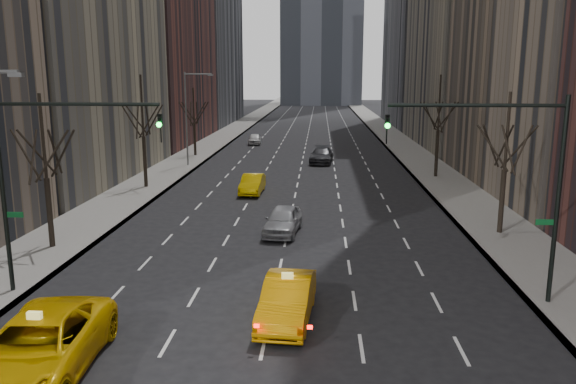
# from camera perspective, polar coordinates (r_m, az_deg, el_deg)

# --- Properties ---
(sidewalk_left) EXTENTS (4.50, 320.00, 0.15)m
(sidewalk_left) POSITION_cam_1_polar(r_m,az_deg,el_deg) (80.89, -6.81, 5.48)
(sidewalk_left) COLOR slate
(sidewalk_left) RESTS_ON ground
(sidewalk_right) EXTENTS (4.50, 320.00, 0.15)m
(sidewalk_right) POSITION_cam_1_polar(r_m,az_deg,el_deg) (80.35, 10.75, 5.31)
(sidewalk_right) COLOR slate
(sidewalk_right) RESTS_ON ground
(tree_lw_b) EXTENTS (3.36, 3.50, 7.82)m
(tree_lw_b) POSITION_cam_1_polar(r_m,az_deg,el_deg) (30.90, -23.32, 1.28)
(tree_lw_b) COLOR black
(tree_lw_b) RESTS_ON ground
(tree_lw_c) EXTENTS (3.36, 3.50, 8.74)m
(tree_lw_c) POSITION_cam_1_polar(r_m,az_deg,el_deg) (45.58, -14.45, 5.36)
(tree_lw_c) COLOR black
(tree_lw_c) RESTS_ON ground
(tree_lw_d) EXTENTS (3.36, 3.50, 7.36)m
(tree_lw_d) POSITION_cam_1_polar(r_m,az_deg,el_deg) (62.94, -9.50, 6.81)
(tree_lw_d) COLOR black
(tree_lw_d) RESTS_ON ground
(tree_rw_b) EXTENTS (3.36, 3.50, 7.82)m
(tree_rw_b) POSITION_cam_1_polar(r_m,az_deg,el_deg) (33.21, 21.12, 2.12)
(tree_rw_b) COLOR black
(tree_rw_b) RESTS_ON ground
(tree_rw_c) EXTENTS (3.36, 3.50, 8.74)m
(tree_rw_c) POSITION_cam_1_polar(r_m,az_deg,el_deg) (50.46, 14.98, 5.92)
(tree_rw_c) COLOR black
(tree_rw_c) RESTS_ON ground
(traffic_mast_left) EXTENTS (6.69, 0.39, 8.00)m
(traffic_mast_left) POSITION_cam_1_polar(r_m,az_deg,el_deg) (24.05, -23.77, 2.78)
(traffic_mast_left) COLOR black
(traffic_mast_left) RESTS_ON ground
(traffic_mast_right) EXTENTS (6.69, 0.39, 8.00)m
(traffic_mast_right) POSITION_cam_1_polar(r_m,az_deg,el_deg) (22.65, 22.07, 2.42)
(traffic_mast_right) COLOR black
(traffic_mast_right) RESTS_ON ground
(streetlight_far) EXTENTS (2.83, 0.22, 9.00)m
(streetlight_far) POSITION_cam_1_polar(r_m,az_deg,el_deg) (55.73, -9.97, 8.29)
(streetlight_far) COLOR slate
(streetlight_far) RESTS_ON ground
(taxi_suv) EXTENTS (3.41, 6.77, 1.84)m
(taxi_suv) POSITION_cam_1_polar(r_m,az_deg,el_deg) (18.77, -24.06, -14.26)
(taxi_suv) COLOR #DCA904
(taxi_suv) RESTS_ON ground
(taxi_sedan) EXTENTS (2.09, 5.00, 1.61)m
(taxi_sedan) POSITION_cam_1_polar(r_m,az_deg,el_deg) (20.87, -0.06, -10.85)
(taxi_sedan) COLOR orange
(taxi_sedan) RESTS_ON ground
(silver_sedan_ahead) EXTENTS (2.30, 4.67, 1.53)m
(silver_sedan_ahead) POSITION_cam_1_polar(r_m,az_deg,el_deg) (31.90, -0.52, -2.87)
(silver_sedan_ahead) COLOR #95969C
(silver_sedan_ahead) RESTS_ON ground
(far_taxi) EXTENTS (1.67, 4.41, 1.44)m
(far_taxi) POSITION_cam_1_polar(r_m,az_deg,el_deg) (42.77, -3.64, 0.82)
(far_taxi) COLOR yellow
(far_taxi) RESTS_ON ground
(far_suv_grey) EXTENTS (2.65, 5.61, 1.58)m
(far_suv_grey) POSITION_cam_1_polar(r_m,az_deg,el_deg) (57.76, 3.43, 3.75)
(far_suv_grey) COLOR #292A2E
(far_suv_grey) RESTS_ON ground
(far_car_white) EXTENTS (1.89, 4.12, 1.37)m
(far_car_white) POSITION_cam_1_polar(r_m,az_deg,el_deg) (73.57, -3.41, 5.40)
(far_car_white) COLOR silver
(far_car_white) RESTS_ON ground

